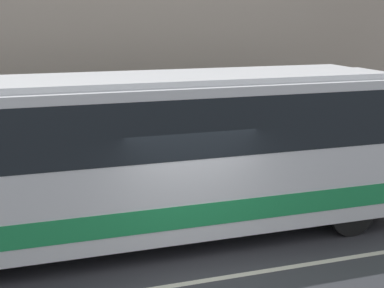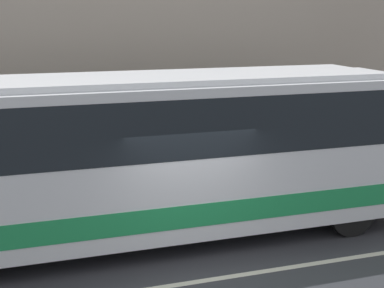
# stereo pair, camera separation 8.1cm
# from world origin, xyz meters

# --- Properties ---
(ground_plane) EXTENTS (60.00, 60.00, 0.00)m
(ground_plane) POSITION_xyz_m (0.00, 0.00, 0.00)
(ground_plane) COLOR #333338
(sidewalk) EXTENTS (60.00, 2.82, 0.14)m
(sidewalk) POSITION_xyz_m (0.00, 5.41, 0.07)
(sidewalk) COLOR #A09E99
(sidewalk) RESTS_ON ground_plane
(building_facade) EXTENTS (60.00, 0.35, 10.20)m
(building_facade) POSITION_xyz_m (0.00, 6.96, 4.92)
(building_facade) COLOR #B7A899
(building_facade) RESTS_ON ground_plane
(lane_stripe) EXTENTS (54.00, 0.14, 0.01)m
(lane_stripe) POSITION_xyz_m (0.00, 0.00, 0.00)
(lane_stripe) COLOR beige
(lane_stripe) RESTS_ON ground_plane
(transit_bus) EXTENTS (11.97, 2.58, 3.41)m
(transit_bus) POSITION_xyz_m (-0.79, 2.11, 1.92)
(transit_bus) COLOR silver
(transit_bus) RESTS_ON ground_plane
(pedestrian_waiting) EXTENTS (0.36, 0.36, 1.68)m
(pedestrian_waiting) POSITION_xyz_m (-1.16, 5.41, 0.92)
(pedestrian_waiting) COLOR maroon
(pedestrian_waiting) RESTS_ON sidewalk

